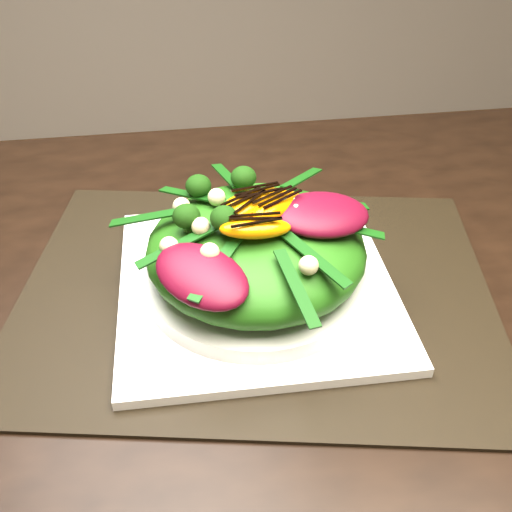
{
  "coord_description": "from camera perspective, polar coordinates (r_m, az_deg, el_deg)",
  "views": [
    {
      "loc": [
        -0.24,
        -0.38,
        1.15
      ],
      "look_at": [
        -0.17,
        0.07,
        0.8
      ],
      "focal_mm": 42.0,
      "sensor_mm": 36.0,
      "label": 1
    }
  ],
  "objects": [
    {
      "name": "lettuce_mound",
      "position": [
        0.57,
        -0.0,
        0.73
      ],
      "size": [
        0.27,
        0.27,
        0.07
      ],
      "primitive_type": "ellipsoid",
      "rotation": [
        0.0,
        0.0,
        0.38
      ],
      "color": "#255D11",
      "rests_on": "salad_bowl"
    },
    {
      "name": "broccoli_floret",
      "position": [
        0.56,
        -7.38,
        4.69
      ],
      "size": [
        0.05,
        0.05,
        0.04
      ],
      "primitive_type": "sphere",
      "rotation": [
        0.0,
        0.0,
        0.38
      ],
      "color": "black",
      "rests_on": "lettuce_mound"
    },
    {
      "name": "dining_table",
      "position": [
        0.61,
        17.08,
        -7.65
      ],
      "size": [
        1.6,
        0.9,
        0.75
      ],
      "primitive_type": "cube",
      "color": "black",
      "rests_on": "floor"
    },
    {
      "name": "orange_segment",
      "position": [
        0.57,
        -1.94,
        5.51
      ],
      "size": [
        0.07,
        0.05,
        0.02
      ],
      "primitive_type": "ellipsoid",
      "rotation": [
        0.0,
        0.0,
        0.41
      ],
      "color": "#CB6B03",
      "rests_on": "lettuce_mound"
    },
    {
      "name": "radicchio_leaf",
      "position": [
        0.55,
        6.34,
        3.95
      ],
      "size": [
        0.1,
        0.07,
        0.02
      ],
      "primitive_type": "ellipsoid",
      "rotation": [
        0.0,
        0.0,
        0.11
      ],
      "color": "#4A0717",
      "rests_on": "lettuce_mound"
    },
    {
      "name": "salad_bowl",
      "position": [
        0.59,
        0.0,
        -1.76
      ],
      "size": [
        0.27,
        0.27,
        0.02
      ],
      "primitive_type": "cylinder",
      "rotation": [
        0.0,
        0.0,
        0.26
      ],
      "color": "silver",
      "rests_on": "plate_base"
    },
    {
      "name": "macadamia_nut",
      "position": [
        0.53,
        3.49,
        2.63
      ],
      "size": [
        0.02,
        0.02,
        0.02
      ],
      "primitive_type": "sphere",
      "rotation": [
        0.0,
        0.0,
        0.37
      ],
      "color": "beige",
      "rests_on": "lettuce_mound"
    },
    {
      "name": "placemat",
      "position": [
        0.61,
        0.0,
        -3.25
      ],
      "size": [
        0.53,
        0.44,
        0.0
      ],
      "primitive_type": "cube",
      "rotation": [
        0.0,
        0.0,
        -0.19
      ],
      "color": "black",
      "rests_on": "dining_table"
    },
    {
      "name": "plate_base",
      "position": [
        0.6,
        -0.0,
        -2.74
      ],
      "size": [
        0.27,
        0.27,
        0.01
      ],
      "primitive_type": "cube",
      "rotation": [
        0.0,
        0.0,
        -0.01
      ],
      "color": "white",
      "rests_on": "placemat"
    },
    {
      "name": "balsamic_drizzle",
      "position": [
        0.56,
        -1.96,
        6.29
      ],
      "size": [
        0.04,
        0.02,
        0.0
      ],
      "primitive_type": "cube",
      "rotation": [
        0.0,
        0.0,
        0.41
      ],
      "color": "black",
      "rests_on": "orange_segment"
    }
  ]
}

